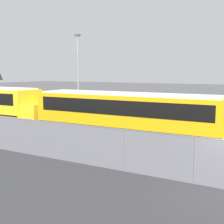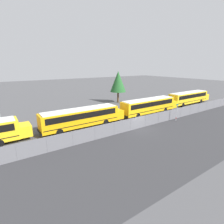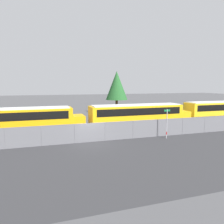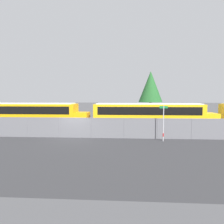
# 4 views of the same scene
# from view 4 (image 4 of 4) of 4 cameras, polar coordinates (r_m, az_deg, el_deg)

# --- Properties ---
(ground_plane) EXTENTS (200.00, 200.00, 0.00)m
(ground_plane) POSITION_cam_4_polar(r_m,az_deg,el_deg) (20.87, -9.55, -6.64)
(ground_plane) COLOR #4C4C4F
(road_strip) EXTENTS (103.99, 12.00, 0.01)m
(road_strip) POSITION_cam_4_polar(r_m,az_deg,el_deg) (15.25, -14.86, -10.84)
(road_strip) COLOR #333335
(road_strip) RESTS_ON ground_plane
(fence) EXTENTS (70.06, 0.07, 1.90)m
(fence) POSITION_cam_4_polar(r_m,az_deg,el_deg) (20.71, -9.58, -4.02)
(fence) COLOR #9EA0A5
(fence) RESTS_ON ground_plane
(school_bus_1) EXTENTS (13.79, 2.62, 3.07)m
(school_bus_1) POSITION_cam_4_polar(r_m,az_deg,el_deg) (27.79, -21.08, -0.32)
(school_bus_1) COLOR #EDA80F
(school_bus_1) RESTS_ON ground_plane
(school_bus_2) EXTENTS (13.79, 2.62, 3.07)m
(school_bus_2) POSITION_cam_4_polar(r_m,az_deg,el_deg) (25.19, 10.05, -0.55)
(school_bus_2) COLOR yellow
(school_bus_2) RESTS_ON ground_plane
(street_sign) EXTENTS (0.70, 0.09, 3.10)m
(street_sign) POSITION_cam_4_polar(r_m,az_deg,el_deg) (19.32, 13.28, -2.66)
(street_sign) COLOR #B7B7BC
(street_sign) RESTS_ON ground_plane
(tree_0) EXTENTS (4.00, 4.00, 8.04)m
(tree_0) POSITION_cam_4_polar(r_m,az_deg,el_deg) (37.56, 10.05, 6.50)
(tree_0) COLOR #51381E
(tree_0) RESTS_ON ground_plane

